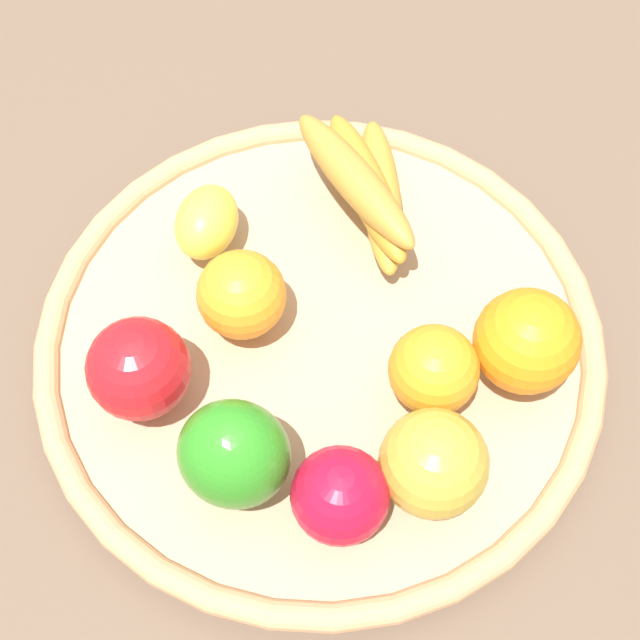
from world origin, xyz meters
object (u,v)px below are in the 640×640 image
object	(u,v)px
apple_0	(139,369)
apple_1	(434,463)
lemon_0	(207,222)
orange_1	(527,341)
apple_2	(340,495)
bell_pepper	(234,454)
banana_bunch	(368,187)
orange_2	(241,295)
orange_0	(434,370)

from	to	relation	value
apple_0	apple_1	xyz separation A→B (m)	(0.23, 0.00, 0.00)
lemon_0	orange_1	xyz separation A→B (m)	(0.28, -0.03, 0.02)
apple_2	bell_pepper	distance (m)	0.08
apple_0	apple_2	bearing A→B (deg)	-12.85
orange_1	apple_2	bearing A→B (deg)	-120.03
apple_0	orange_1	distance (m)	0.29
orange_1	banana_bunch	bearing A→B (deg)	147.06
orange_2	apple_2	bearing A→B (deg)	-45.08
apple_1	banana_bunch	bearing A→B (deg)	119.01
orange_2	orange_1	xyz separation A→B (m)	(0.22, 0.03, 0.01)
banana_bunch	apple_0	xyz separation A→B (m)	(-0.10, -0.23, 0.01)
bell_pepper	apple_0	bearing A→B (deg)	148.61
bell_pepper	banana_bunch	bearing A→B (deg)	79.68
orange_0	lemon_0	bearing A→B (deg)	161.64
banana_bunch	apple_1	xyz separation A→B (m)	(0.12, -0.22, 0.01)
lemon_0	bell_pepper	xyz separation A→B (m)	(0.11, -0.19, 0.02)
lemon_0	orange_0	bearing A→B (deg)	-18.36
banana_bunch	orange_1	bearing A→B (deg)	-32.94
orange_1	orange_0	bearing A→B (deg)	-143.44
orange_0	bell_pepper	bearing A→B (deg)	-133.58
bell_pepper	orange_1	xyz separation A→B (m)	(0.17, 0.16, -0.01)
orange_0	bell_pepper	xyz separation A→B (m)	(-0.11, -0.12, 0.01)
lemon_0	banana_bunch	distance (m)	0.14
lemon_0	banana_bunch	xyz separation A→B (m)	(0.12, 0.08, 0.01)
apple_0	banana_bunch	bearing A→B (deg)	65.16
orange_2	banana_bunch	distance (m)	0.15
apple_2	orange_0	bearing A→B (deg)	74.01
lemon_0	bell_pepper	size ratio (longest dim) A/B	0.75
banana_bunch	apple_0	world-z (taller)	apple_0
apple_2	bell_pepper	world-z (taller)	bell_pepper
orange_2	apple_1	distance (m)	0.20
orange_1	apple_1	distance (m)	0.12
apple_1	lemon_0	bearing A→B (deg)	148.65
apple_2	apple_0	xyz separation A→B (m)	(-0.17, 0.04, 0.00)
lemon_0	orange_0	size ratio (longest dim) A/B	1.00
orange_0	apple_2	distance (m)	0.12
lemon_0	apple_2	distance (m)	0.27
lemon_0	orange_1	bearing A→B (deg)	-5.82
orange_0	apple_1	bearing A→B (deg)	-73.95
bell_pepper	orange_1	distance (m)	0.24
orange_2	bell_pepper	size ratio (longest dim) A/B	0.77
lemon_0	apple_1	distance (m)	0.28
orange_2	bell_pepper	world-z (taller)	bell_pepper
banana_bunch	apple_1	distance (m)	0.25
banana_bunch	orange_1	distance (m)	0.19
orange_0	banana_bunch	world-z (taller)	orange_0
lemon_0	apple_2	world-z (taller)	apple_2
lemon_0	orange_2	world-z (taller)	orange_2
apple_2	banana_bunch	world-z (taller)	apple_2
apple_2	apple_0	size ratio (longest dim) A/B	0.89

